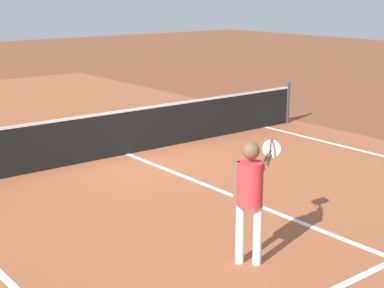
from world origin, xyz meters
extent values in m
plane|color=brown|center=(0.00, 0.00, 0.00)|extent=(60.00, 60.00, 0.00)
cube|color=#9E5433|center=(0.00, 0.00, 0.00)|extent=(10.62, 24.40, 0.00)
cube|color=white|center=(0.00, -3.20, 0.00)|extent=(0.10, 6.40, 0.01)
cylinder|color=#33383D|center=(4.91, 0.00, 0.54)|extent=(0.09, 0.09, 1.07)
cube|color=black|center=(0.00, 0.00, 0.46)|extent=(9.81, 0.02, 0.91)
cube|color=white|center=(0.00, 0.00, 0.94)|extent=(9.81, 0.03, 0.05)
cylinder|color=white|center=(-1.62, -5.21, 0.39)|extent=(0.11, 0.11, 0.78)
cylinder|color=white|center=(-1.48, -5.39, 0.39)|extent=(0.11, 0.11, 0.78)
cylinder|color=red|center=(-1.55, -5.30, 1.06)|extent=(0.32, 0.32, 0.55)
sphere|color=brown|center=(-1.55, -5.30, 1.48)|extent=(0.22, 0.22, 0.22)
cylinder|color=brown|center=(-1.65, -5.17, 1.06)|extent=(0.08, 0.08, 0.53)
cylinder|color=brown|center=(-1.23, -5.27, 1.28)|extent=(0.46, 0.40, 0.08)
cylinder|color=black|center=(-0.94, -5.03, 1.28)|extent=(0.19, 0.16, 0.03)
torus|color=red|center=(-0.75, -4.88, 1.28)|extent=(0.23, 0.19, 0.28)
cylinder|color=silver|center=(-0.75, -4.88, 1.28)|extent=(0.16, 0.20, 0.25)
camera|label=1|loc=(-6.29, -10.16, 3.32)|focal=54.63mm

